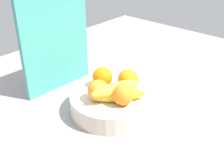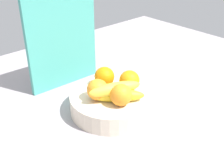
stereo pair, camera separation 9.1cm
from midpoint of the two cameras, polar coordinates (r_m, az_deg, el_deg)
The scene contains 8 objects.
ground_plane at distance 98.55cm, azimuth 3.91°, elevation -5.75°, with size 180.00×140.00×3.00cm, color gray.
fruit_bowl at distance 95.10cm, azimuth 2.74°, elevation -3.81°, with size 27.67×27.67×6.19cm, color beige.
orange_front_left at distance 96.94cm, azimuth 1.15°, elevation 1.38°, with size 6.82×6.82×6.82cm, color orange.
orange_front_right at distance 89.40cm, azimuth 0.01°, elevation -1.21°, with size 6.82×6.82×6.82cm, color orange.
orange_center at distance 86.97cm, azimuth 4.78°, elevation -2.27°, with size 6.82×6.82×6.82cm, color orange.
orange_back_left at distance 95.15cm, azimuth 6.22°, elevation 0.62°, with size 6.82×6.82×6.82cm, color orange.
banana_bunch at distance 88.89cm, azimuth 3.77°, elevation -1.71°, with size 17.32×14.18×6.20cm.
cutting_board at distance 106.14cm, azimuth -7.43°, elevation 8.66°, with size 28.00×1.80×36.00cm, color teal.
Camera 2 is at (-55.77, -58.43, 54.98)cm, focal length 45.94 mm.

